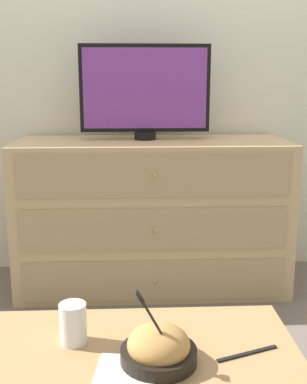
% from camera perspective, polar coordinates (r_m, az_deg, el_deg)
% --- Properties ---
extents(ground_plane, '(12.00, 12.00, 0.00)m').
position_cam_1_polar(ground_plane, '(3.02, 0.55, -8.54)').
color(ground_plane, '#70665B').
extents(wall_back, '(12.00, 0.05, 2.60)m').
position_cam_1_polar(wall_back, '(2.84, 0.58, 16.85)').
color(wall_back, silver).
rests_on(wall_back, ground_plane).
extents(dresser, '(1.43, 0.55, 0.81)m').
position_cam_1_polar(dresser, '(2.61, -0.16, -2.71)').
color(dresser, tan).
rests_on(dresser, ground_plane).
extents(tv, '(0.68, 0.12, 0.49)m').
position_cam_1_polar(tv, '(2.56, -1.02, 11.98)').
color(tv, black).
rests_on(tv, dresser).
extents(coffee_table, '(1.05, 0.46, 0.46)m').
position_cam_1_polar(coffee_table, '(1.31, -7.29, -20.90)').
color(coffee_table, tan).
rests_on(coffee_table, ground_plane).
extents(takeout_bowl, '(0.19, 0.19, 0.19)m').
position_cam_1_polar(takeout_bowl, '(1.21, 0.61, -18.06)').
color(takeout_bowl, black).
rests_on(takeout_bowl, coffee_table).
extents(drink_cup, '(0.07, 0.07, 0.11)m').
position_cam_1_polar(drink_cup, '(1.30, -9.50, -15.37)').
color(drink_cup, white).
rests_on(drink_cup, coffee_table).
extents(napkin, '(0.16, 0.16, 0.00)m').
position_cam_1_polar(napkin, '(1.19, -3.27, -20.51)').
color(napkin, white).
rests_on(napkin, coffee_table).
extents(knife, '(0.16, 0.07, 0.01)m').
position_cam_1_polar(knife, '(1.28, 11.05, -18.28)').
color(knife, black).
rests_on(knife, coffee_table).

